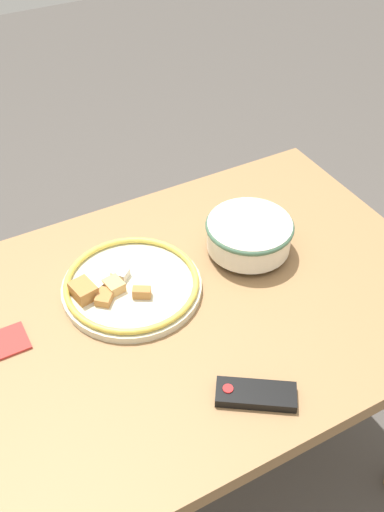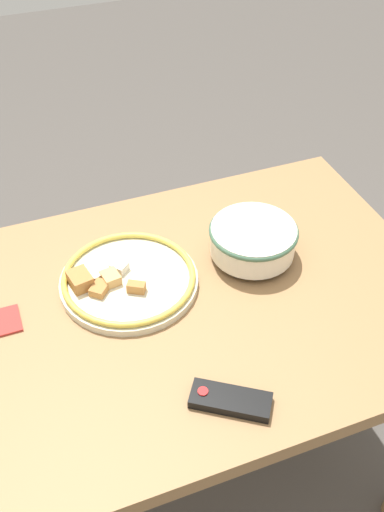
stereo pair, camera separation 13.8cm
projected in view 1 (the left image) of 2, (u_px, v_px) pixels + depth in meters
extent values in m
plane|color=#4C4742|center=(177.00, 476.00, 1.83)|extent=(8.00, 8.00, 0.00)
cube|color=olive|center=(172.00, 314.00, 1.33)|extent=(1.26, 0.81, 0.04)
cylinder|color=olive|center=(277.00, 265.00, 2.00)|extent=(0.06, 0.06, 0.71)
cylinder|color=silver|center=(248.00, 248.00, 1.46)|extent=(0.09, 0.09, 0.02)
cylinder|color=silver|center=(249.00, 235.00, 1.43)|extent=(0.20, 0.20, 0.07)
cylinder|color=#B75B23|center=(249.00, 236.00, 1.43)|extent=(0.18, 0.18, 0.06)
torus|color=#42664C|center=(250.00, 226.00, 1.41)|extent=(0.21, 0.21, 0.01)
cylinder|color=beige|center=(132.00, 287.00, 1.36)|extent=(0.32, 0.32, 0.02)
torus|color=gold|center=(131.00, 282.00, 1.35)|extent=(0.31, 0.31, 0.01)
cube|color=#B2753D|center=(142.00, 292.00, 1.32)|extent=(0.05, 0.04, 0.02)
cube|color=#B2753D|center=(83.00, 291.00, 1.31)|extent=(0.06, 0.06, 0.03)
cube|color=silver|center=(120.00, 274.00, 1.36)|extent=(0.05, 0.05, 0.02)
cube|color=silver|center=(96.00, 284.00, 1.34)|extent=(0.04, 0.04, 0.02)
cube|color=tan|center=(114.00, 285.00, 1.33)|extent=(0.04, 0.05, 0.02)
cube|color=#B2753D|center=(105.00, 297.00, 1.31)|extent=(0.05, 0.06, 0.02)
cube|color=black|center=(256.00, 394.00, 1.14)|extent=(0.16, 0.13, 0.02)
cylinder|color=red|center=(228.00, 389.00, 1.14)|extent=(0.02, 0.02, 0.00)
cube|color=#B2332D|center=(0.00, 345.00, 1.24)|extent=(0.11, 0.08, 0.01)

